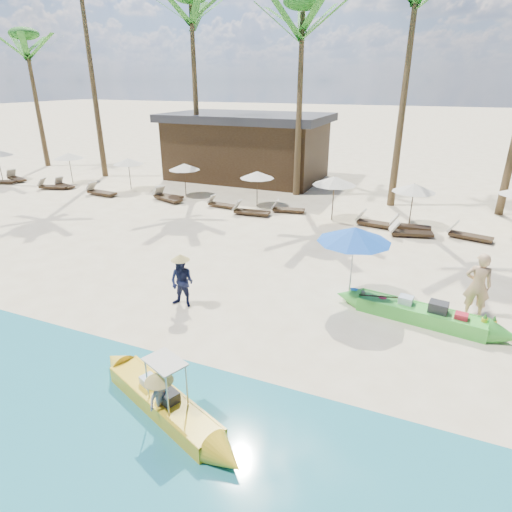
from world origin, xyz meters
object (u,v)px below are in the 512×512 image
at_px(yellow_canoe, 163,402).
at_px(blue_umbrella, 354,235).
at_px(tourist, 478,285).
at_px(green_canoe, 420,313).

height_order(yellow_canoe, blue_umbrella, blue_umbrella).
bearing_deg(tourist, yellow_canoe, 46.42).
xyz_separation_m(green_canoe, tourist, (1.38, 0.89, 0.74)).
bearing_deg(blue_umbrella, yellow_canoe, -111.59).
distance_m(green_canoe, tourist, 1.80).
distance_m(yellow_canoe, tourist, 9.05).
bearing_deg(yellow_canoe, green_canoe, 73.82).
relative_size(green_canoe, tourist, 2.84).
bearing_deg(green_canoe, tourist, 40.96).
bearing_deg(green_canoe, yellow_canoe, -120.19).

